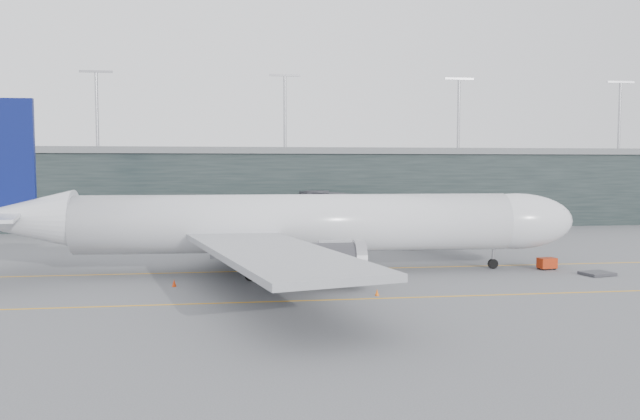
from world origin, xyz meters
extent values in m
plane|color=#545559|center=(0.00, 0.00, 0.00)|extent=(320.00, 320.00, 0.00)
cube|color=orange|center=(0.00, -4.00, 0.01)|extent=(160.00, 0.25, 0.02)
cube|color=orange|center=(0.00, -20.00, 0.01)|extent=(160.00, 0.25, 0.02)
cube|color=orange|center=(5.00, 20.00, 0.01)|extent=(0.25, 60.00, 0.02)
cube|color=black|center=(0.00, 58.00, 7.00)|extent=(240.00, 35.00, 14.00)
cube|color=slate|center=(0.00, 58.00, 14.60)|extent=(240.00, 36.00, 1.20)
cylinder|color=#9E9EA3|center=(-30.00, 48.00, 22.00)|extent=(0.60, 0.60, 14.00)
cylinder|color=#9E9EA3|center=(5.00, 48.00, 22.00)|extent=(0.60, 0.60, 14.00)
cylinder|color=#9E9EA3|center=(40.00, 48.00, 22.00)|extent=(0.60, 0.60, 14.00)
cylinder|color=#9E9EA3|center=(75.00, 48.00, 22.00)|extent=(0.60, 0.60, 14.00)
cylinder|color=silver|center=(1.81, -5.18, 5.43)|extent=(47.35, 8.04, 6.36)
ellipsoid|color=silver|center=(26.91, -6.08, 5.43)|extent=(13.57, 6.83, 6.36)
cone|color=silver|center=(-27.38, -4.13, 6.15)|extent=(11.49, 6.50, 6.10)
cube|color=gray|center=(0.79, -5.14, 2.97)|extent=(16.58, 5.71, 2.05)
cube|color=black|center=(30.81, -6.22, 6.46)|extent=(2.36, 3.15, 0.82)
cube|color=gray|center=(-1.83, -20.95, 4.41)|extent=(16.12, 31.08, 0.56)
cylinder|color=#39393E|center=(3.51, -14.99, 2.67)|extent=(7.30, 3.84, 3.59)
cube|color=gray|center=(-0.69, 10.81, 4.41)|extent=(17.99, 31.12, 0.56)
cylinder|color=#39393E|center=(4.21, 4.48, 2.67)|extent=(7.30, 3.84, 3.59)
cube|color=#09114D|center=(-28.92, -4.08, 12.61)|extent=(6.68, 0.75, 12.30)
cube|color=silver|center=(-28.21, 1.54, 6.66)|extent=(8.10, 10.47, 0.36)
cylinder|color=black|center=(24.35, -5.99, 0.56)|extent=(1.14, 0.45, 1.13)
cylinder|color=#9E9EA3|center=(24.35, -5.99, 1.33)|extent=(0.31, 0.31, 2.67)
cylinder|color=black|center=(-2.46, -9.95, 0.67)|extent=(1.35, 0.56, 1.33)
cylinder|color=black|center=(-2.11, -0.12, 0.67)|extent=(1.35, 0.56, 1.33)
cube|color=#303036|center=(23.83, 1.75, 5.62)|extent=(4.81, 5.07, 3.15)
cube|color=#303036|center=(20.46, 10.44, 5.62)|extent=(7.90, 14.63, 2.81)
cube|color=#303036|center=(15.18, 24.06, 5.62)|extent=(8.16, 14.73, 2.92)
cube|color=#303036|center=(9.90, 37.68, 5.62)|extent=(8.42, 14.84, 3.03)
cylinder|color=#9E9EA3|center=(20.18, 11.17, 2.13)|extent=(0.56, 0.56, 4.27)
cube|color=#39393E|center=(20.18, 11.17, 0.39)|extent=(2.70, 2.38, 0.79)
cylinder|color=#303036|center=(23.83, 40.50, 5.62)|extent=(4.49, 4.49, 3.37)
cylinder|color=#303036|center=(23.83, 40.50, 2.02)|extent=(2.02, 2.02, 4.04)
cube|color=#A1270B|center=(30.17, -7.43, 0.75)|extent=(2.10, 1.49, 1.15)
cylinder|color=black|center=(29.52, -7.96, 0.18)|extent=(0.37, 0.18, 0.36)
cylinder|color=black|center=(30.93, -7.78, 0.18)|extent=(0.37, 0.18, 0.36)
cylinder|color=black|center=(29.40, -7.08, 0.18)|extent=(0.37, 0.18, 0.36)
cylinder|color=black|center=(30.81, -6.90, 0.18)|extent=(0.37, 0.18, 0.36)
cube|color=#323237|center=(33.70, -11.63, 0.19)|extent=(3.57, 3.09, 0.31)
cube|color=#39393E|center=(-5.70, 9.79, 0.16)|extent=(2.14, 1.72, 0.21)
cube|color=#B5BBC1|center=(-5.70, 9.79, 1.11)|extent=(1.72, 1.61, 1.59)
cube|color=#263B96|center=(-5.70, 9.79, 1.94)|extent=(1.77, 1.66, 0.08)
cube|color=#39393E|center=(-2.73, 11.77, 0.15)|extent=(2.13, 1.77, 0.20)
cube|color=silver|center=(-2.73, 11.77, 1.04)|extent=(1.72, 1.64, 1.49)
cube|color=#263B96|center=(-2.73, 11.77, 1.81)|extent=(1.78, 1.69, 0.08)
cube|color=#39393E|center=(0.40, 10.32, 0.17)|extent=(2.76, 2.51, 0.22)
cube|color=#9DA0A8|center=(0.40, 10.32, 1.18)|extent=(2.30, 2.24, 1.69)
cube|color=#263B96|center=(0.40, 10.32, 2.06)|extent=(2.37, 2.31, 0.09)
cone|color=#FD3F0E|center=(31.62, -4.30, 0.37)|extent=(0.47, 0.47, 0.74)
cone|color=#EE5F0D|center=(7.81, -18.82, 0.31)|extent=(0.39, 0.39, 0.62)
cone|color=#CA6C0B|center=(7.47, 11.69, 0.31)|extent=(0.39, 0.39, 0.62)
cone|color=red|center=(-10.77, -11.98, 0.36)|extent=(0.46, 0.46, 0.73)
camera|label=1|loc=(-4.93, -73.20, 11.66)|focal=35.00mm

